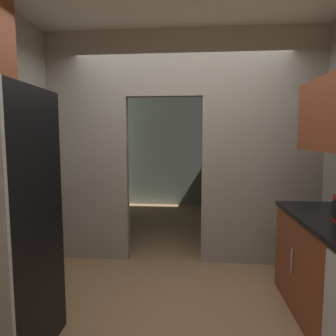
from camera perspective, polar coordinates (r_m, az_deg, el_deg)
ground at (r=2.78m, az=1.44°, el=-27.35°), size 20.00×20.00×0.00m
kitchen_partition at (r=3.53m, az=3.49°, el=5.29°), size 3.28×0.12×2.78m
adjoining_room_shell at (r=5.62m, az=3.42°, el=4.51°), size 3.28×3.15×2.78m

